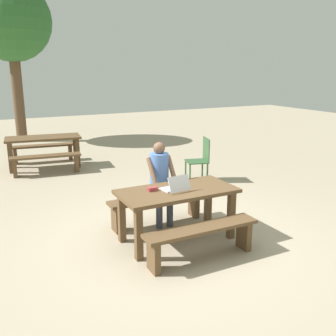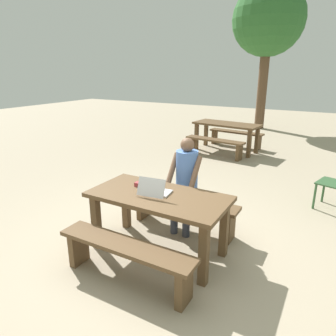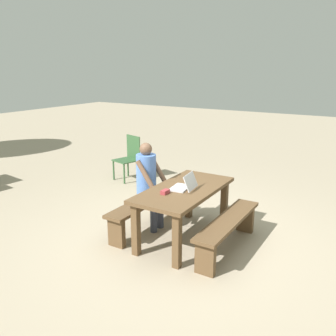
# 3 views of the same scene
# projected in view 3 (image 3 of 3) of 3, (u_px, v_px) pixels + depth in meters

# --- Properties ---
(ground_plane) EXTENTS (30.00, 30.00, 0.00)m
(ground_plane) POSITION_uv_depth(u_px,v_px,m) (184.00, 238.00, 5.10)
(ground_plane) COLOR tan
(picnic_table_front) EXTENTS (1.62, 0.80, 0.75)m
(picnic_table_front) POSITION_uv_depth(u_px,v_px,m) (184.00, 196.00, 4.93)
(picnic_table_front) COLOR brown
(picnic_table_front) RESTS_ON ground
(bench_near) EXTENTS (1.54, 0.30, 0.45)m
(bench_near) POSITION_uv_depth(u_px,v_px,m) (228.00, 227.00, 4.68)
(bench_near) COLOR brown
(bench_near) RESTS_ON ground
(bench_far) EXTENTS (1.54, 0.30, 0.45)m
(bench_far) POSITION_uv_depth(u_px,v_px,m) (145.00, 207.00, 5.34)
(bench_far) COLOR brown
(bench_far) RESTS_ON ground
(laptop) EXTENTS (0.36, 0.34, 0.22)m
(laptop) POSITION_uv_depth(u_px,v_px,m) (184.00, 185.00, 4.84)
(laptop) COLOR silver
(laptop) RESTS_ON picnic_table_front
(small_pouch) EXTENTS (0.13, 0.07, 0.05)m
(small_pouch) POSITION_uv_depth(u_px,v_px,m) (165.00, 192.00, 4.68)
(small_pouch) COLOR #993338
(small_pouch) RESTS_ON picnic_table_front
(person_seated) EXTENTS (0.40, 0.40, 1.30)m
(person_seated) POSITION_uv_depth(u_px,v_px,m) (148.00, 180.00, 5.25)
(person_seated) COLOR #333847
(person_seated) RESTS_ON ground
(plastic_chair) EXTENTS (0.54, 0.54, 0.93)m
(plastic_chair) POSITION_uv_depth(u_px,v_px,m) (129.00, 157.00, 7.67)
(plastic_chair) COLOR #335933
(plastic_chair) RESTS_ON ground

